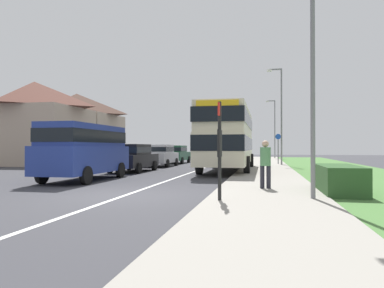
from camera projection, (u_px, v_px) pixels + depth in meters
name	position (u px, v px, depth m)	size (l,w,h in m)	color
ground_plane	(124.00, 196.00, 10.56)	(120.00, 120.00, 0.00)	#38383D
lane_marking_centre	(184.00, 175.00, 18.40)	(0.14, 60.00, 0.01)	silver
pavement_near_side	(267.00, 179.00, 15.60)	(3.20, 68.00, 0.12)	gray
grass_verge_seaward	(372.00, 181.00, 14.74)	(6.00, 68.00, 0.08)	#477538
roadside_hedge	(339.00, 180.00, 10.65)	(1.10, 2.84, 0.90)	#2D5128
double_decker_bus	(228.00, 136.00, 21.30)	(2.80, 10.21, 3.70)	beige
parked_van_blue	(85.00, 148.00, 15.45)	(2.11, 5.33, 2.42)	navy
parked_car_black	(133.00, 157.00, 20.87)	(1.89, 4.59, 1.62)	black
parked_car_silver	(160.00, 155.00, 26.50)	(1.94, 4.18, 1.63)	#B7B7BC
parked_car_dark_green	(176.00, 153.00, 31.75)	(1.93, 4.45, 1.60)	#19472D
pedestrian_at_stop	(265.00, 162.00, 11.42)	(0.34, 0.34, 1.67)	#23232D
bus_stop_sign	(220.00, 144.00, 8.90)	(0.09, 0.52, 2.60)	black
cycle_route_sign	(278.00, 147.00, 28.35)	(0.44, 0.08, 2.52)	slate
street_lamp_near	(309.00, 29.00, 9.26)	(1.14, 0.20, 7.97)	slate
street_lamp_mid	(280.00, 110.00, 26.99)	(1.14, 0.20, 7.47)	slate
street_lamp_far	(274.00, 125.00, 42.86)	(1.14, 0.20, 7.13)	slate
house_terrace_far_side	(57.00, 125.00, 32.71)	(7.88, 13.38, 6.92)	tan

